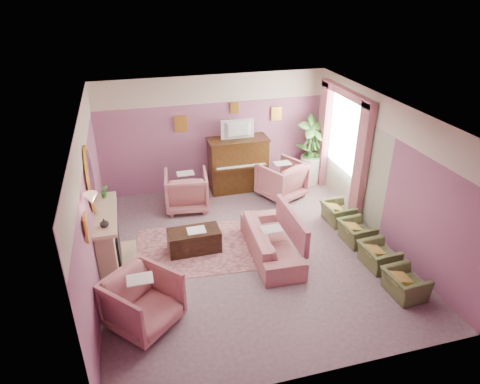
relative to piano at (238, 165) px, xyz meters
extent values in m
cube|color=slate|center=(-0.50, -2.68, -0.65)|extent=(5.50, 6.00, 0.01)
cube|color=silver|center=(-0.50, -2.68, 2.15)|extent=(5.50, 6.00, 0.01)
cube|color=#7C5078|center=(-0.50, 0.32, 0.75)|extent=(5.50, 0.02, 2.80)
cube|color=#7C5078|center=(-0.50, -5.68, 0.75)|extent=(5.50, 0.02, 2.80)
cube|color=#7C5078|center=(-3.25, -2.68, 0.75)|extent=(0.02, 6.00, 2.80)
cube|color=#7C5078|center=(2.25, -2.68, 0.75)|extent=(0.02, 6.00, 2.80)
cube|color=beige|center=(-0.50, 0.31, 1.82)|extent=(5.50, 0.01, 0.65)
cube|color=#A9B494|center=(2.23, -1.38, 0.42)|extent=(0.01, 3.00, 2.15)
cube|color=tan|center=(-3.09, -2.48, -0.10)|extent=(0.30, 1.40, 1.10)
cube|color=black|center=(-2.99, -2.48, -0.25)|extent=(0.18, 0.72, 0.68)
cube|color=#FA6302|center=(-2.95, -2.48, -0.43)|extent=(0.06, 0.54, 0.10)
cube|color=tan|center=(-3.06, -2.48, 0.47)|extent=(0.40, 1.55, 0.07)
cube|color=tan|center=(-2.89, -2.48, -0.64)|extent=(0.55, 1.50, 0.02)
ellipsoid|color=gold|center=(-3.20, -2.48, 1.15)|extent=(0.04, 0.72, 1.20)
ellipsoid|color=silver|center=(-3.17, -2.48, 1.15)|extent=(0.01, 0.60, 1.06)
cone|color=#E1A489|center=(-3.12, -3.53, 1.33)|extent=(0.20, 0.20, 0.16)
cube|color=#37210B|center=(0.00, 0.00, 0.00)|extent=(1.40, 0.60, 1.30)
cube|color=#37210B|center=(0.00, -0.35, 0.07)|extent=(1.30, 0.12, 0.06)
cube|color=white|center=(0.00, -0.35, 0.11)|extent=(1.20, 0.08, 0.02)
cube|color=#37210B|center=(0.00, 0.00, 0.66)|extent=(1.45, 0.65, 0.04)
imported|color=black|center=(0.00, -0.05, 0.95)|extent=(0.80, 0.12, 0.48)
cube|color=gold|center=(-1.30, 0.28, 1.07)|extent=(0.30, 0.03, 0.38)
cube|color=gold|center=(1.05, 0.28, 1.13)|extent=(0.26, 0.03, 0.34)
cube|color=gold|center=(0.00, 0.28, 1.35)|extent=(0.22, 0.03, 0.26)
cube|color=gold|center=(-3.21, -3.88, 1.07)|extent=(0.03, 0.28, 0.36)
cube|color=silver|center=(2.20, -1.13, 1.05)|extent=(0.03, 1.40, 1.80)
cube|color=#9E5761|center=(2.12, -2.05, 0.65)|extent=(0.16, 0.34, 2.60)
cube|color=#9E5761|center=(2.12, -0.21, 0.65)|extent=(0.16, 0.34, 2.60)
cube|color=#9E5761|center=(2.12, -1.13, 1.91)|extent=(0.16, 2.20, 0.16)
imported|color=#408331|center=(-3.05, -1.93, 0.64)|extent=(0.16, 0.16, 0.28)
imported|color=beige|center=(-3.05, -2.98, 0.58)|extent=(0.16, 0.16, 0.16)
cube|color=#9E6264|center=(-1.37, -2.34, -0.64)|extent=(2.63, 1.98, 0.01)
cube|color=black|center=(-1.51, -2.37, -0.43)|extent=(1.00, 0.51, 0.45)
cube|color=white|center=(-1.46, -2.37, -0.20)|extent=(0.35, 0.28, 0.01)
imported|color=#B57271|center=(-0.11, -2.87, -0.25)|extent=(0.66, 1.98, 0.80)
cube|color=#9E5761|center=(0.29, -2.87, -0.05)|extent=(0.10, 1.50, 0.55)
imported|color=#B57271|center=(-1.38, -0.63, -0.16)|extent=(0.94, 0.94, 0.98)
imported|color=#B57271|center=(0.90, -0.67, -0.16)|extent=(0.94, 0.94, 0.98)
imported|color=#B57271|center=(-2.59, -4.12, -0.16)|extent=(0.94, 0.94, 0.98)
imported|color=#536034|center=(1.67, -4.57, -0.36)|extent=(0.47, 0.67, 0.58)
imported|color=#536034|center=(1.67, -3.75, -0.36)|extent=(0.47, 0.67, 0.58)
imported|color=#536034|center=(1.67, -2.93, -0.36)|extent=(0.47, 0.67, 0.58)
imported|color=#536034|center=(1.67, -2.11, -0.36)|extent=(0.47, 0.67, 0.58)
cylinder|color=silver|center=(1.89, -0.10, -0.30)|extent=(0.52, 0.52, 0.70)
imported|color=#408331|center=(1.89, -0.10, 0.22)|extent=(0.30, 0.30, 0.34)
imported|color=#408331|center=(2.01, -0.20, 0.19)|extent=(0.16, 0.16, 0.28)
cylinder|color=#AB6A55|center=(1.87, -0.13, -0.48)|extent=(0.34, 0.34, 0.34)
imported|color=#408331|center=(1.87, -0.13, 0.41)|extent=(0.76, 0.76, 1.44)
camera|label=1|loc=(-2.47, -9.30, 4.22)|focal=32.00mm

